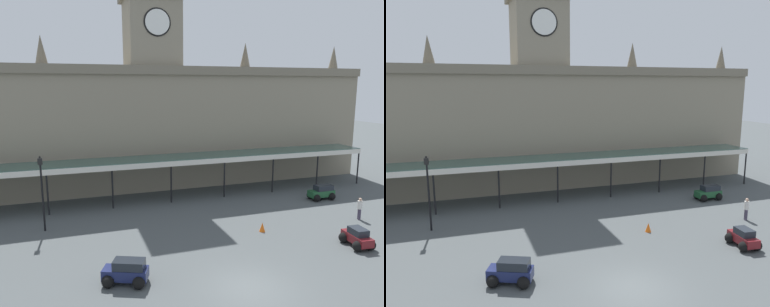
% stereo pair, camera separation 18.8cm
% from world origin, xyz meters
% --- Properties ---
extents(ground_plane, '(140.00, 140.00, 0.00)m').
position_xyz_m(ground_plane, '(0.00, 0.00, 0.00)').
color(ground_plane, '#494E50').
extents(station_building, '(43.98, 6.11, 18.66)m').
position_xyz_m(station_building, '(0.00, 20.92, 6.35)').
color(station_building, gray).
rests_on(station_building, ground).
extents(entrance_canopy, '(39.26, 3.26, 3.67)m').
position_xyz_m(entrance_canopy, '(-0.00, 15.64, 3.52)').
color(entrance_canopy, '#38564C').
rests_on(entrance_canopy, ground).
extents(car_navy_estate, '(2.42, 2.08, 1.27)m').
position_xyz_m(car_navy_estate, '(-5.64, 2.39, 0.56)').
color(car_navy_estate, '#19214C').
rests_on(car_navy_estate, ground).
extents(car_maroon_sedan, '(1.63, 2.12, 1.19)m').
position_xyz_m(car_maroon_sedan, '(8.61, 2.28, 0.50)').
color(car_maroon_sedan, maroon).
rests_on(car_maroon_sedan, ground).
extents(car_green_estate, '(2.26, 1.55, 1.27)m').
position_xyz_m(car_green_estate, '(12.72, 11.05, 0.56)').
color(car_green_estate, '#1E512D').
rests_on(car_green_estate, ground).
extents(pedestrian_near_entrance, '(0.34, 0.37, 1.67)m').
position_xyz_m(pedestrian_near_entrance, '(12.17, 5.98, 0.91)').
color(pedestrian_near_entrance, '#3F384C').
rests_on(pedestrian_near_entrance, ground).
extents(victorian_lamppost, '(0.30, 0.30, 5.23)m').
position_xyz_m(victorian_lamppost, '(-9.90, 11.06, 3.23)').
color(victorian_lamppost, black).
rests_on(victorian_lamppost, ground).
extents(traffic_cone, '(0.40, 0.40, 0.62)m').
position_xyz_m(traffic_cone, '(4.19, 6.21, 0.31)').
color(traffic_cone, orange).
rests_on(traffic_cone, ground).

